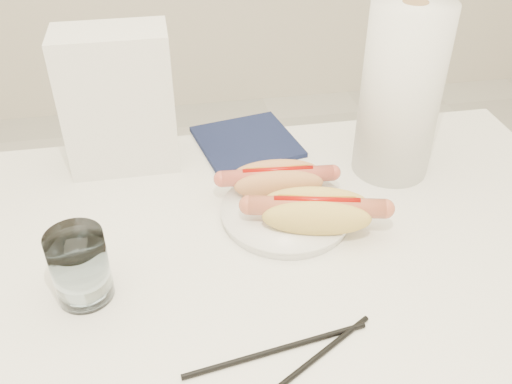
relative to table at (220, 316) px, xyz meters
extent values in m
cube|color=white|center=(0.00, 0.00, 0.04)|extent=(1.20, 0.80, 0.04)
cylinder|color=silver|center=(0.54, 0.34, -0.34)|extent=(0.04, 0.04, 0.71)
cylinder|color=white|center=(0.12, 0.12, 0.07)|extent=(0.25, 0.25, 0.02)
ellipsoid|color=tan|center=(0.11, 0.16, 0.10)|extent=(0.14, 0.05, 0.05)
ellipsoid|color=tan|center=(0.12, 0.19, 0.10)|extent=(0.14, 0.05, 0.05)
ellipsoid|color=tan|center=(0.12, 0.17, 0.09)|extent=(0.13, 0.06, 0.03)
cylinder|color=#C25444|center=(0.12, 0.17, 0.10)|extent=(0.17, 0.04, 0.03)
cylinder|color=#990A05|center=(0.12, 0.17, 0.12)|extent=(0.11, 0.02, 0.01)
ellipsoid|color=#E6C15A|center=(0.15, 0.06, 0.10)|extent=(0.16, 0.07, 0.05)
ellipsoid|color=#E6C15A|center=(0.16, 0.10, 0.10)|extent=(0.16, 0.07, 0.05)
ellipsoid|color=#E6C15A|center=(0.15, 0.08, 0.09)|extent=(0.15, 0.09, 0.03)
cylinder|color=#BE5F43|center=(0.15, 0.08, 0.11)|extent=(0.20, 0.07, 0.03)
cylinder|color=#990A05|center=(0.15, 0.08, 0.12)|extent=(0.12, 0.04, 0.01)
cylinder|color=silver|center=(-0.17, 0.01, 0.11)|extent=(0.07, 0.07, 0.10)
cylinder|color=black|center=(0.05, -0.12, 0.06)|extent=(0.23, 0.04, 0.01)
cylinder|color=black|center=(0.08, -0.15, 0.06)|extent=(0.19, 0.12, 0.01)
cube|color=silver|center=(-0.12, 0.33, 0.18)|extent=(0.18, 0.10, 0.24)
cube|color=#121939|center=(0.10, 0.35, 0.06)|extent=(0.20, 0.20, 0.01)
cylinder|color=white|center=(0.32, 0.23, 0.20)|extent=(0.17, 0.17, 0.28)
camera|label=1|loc=(-0.04, -0.53, 0.60)|focal=39.42mm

